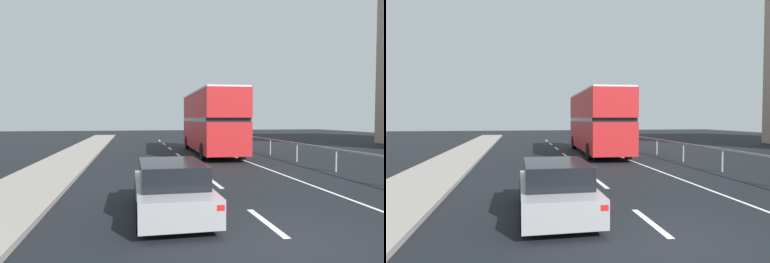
# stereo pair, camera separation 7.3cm
# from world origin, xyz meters

# --- Properties ---
(ground_plane) EXTENTS (75.61, 120.00, 0.10)m
(ground_plane) POSITION_xyz_m (0.00, 0.00, -0.05)
(ground_plane) COLOR black
(lane_paint_markings) EXTENTS (3.43, 46.00, 0.01)m
(lane_paint_markings) POSITION_xyz_m (2.05, 8.69, 0.00)
(lane_paint_markings) COLOR silver
(lane_paint_markings) RESTS_ON ground
(bridge_side_railing) EXTENTS (0.10, 42.00, 1.05)m
(bridge_side_railing) POSITION_xyz_m (5.96, 9.00, 0.85)
(bridge_side_railing) COLOR gray
(bridge_side_railing) RESTS_ON ground
(double_decker_bus_red) EXTENTS (2.89, 10.11, 4.16)m
(double_decker_bus_red) POSITION_xyz_m (2.28, 15.66, 2.23)
(double_decker_bus_red) COLOR red
(double_decker_bus_red) RESTS_ON ground
(hatchback_car_near) EXTENTS (1.77, 4.01, 1.33)m
(hatchback_car_near) POSITION_xyz_m (-2.07, 2.21, 0.64)
(hatchback_car_near) COLOR gray
(hatchback_car_near) RESTS_ON ground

